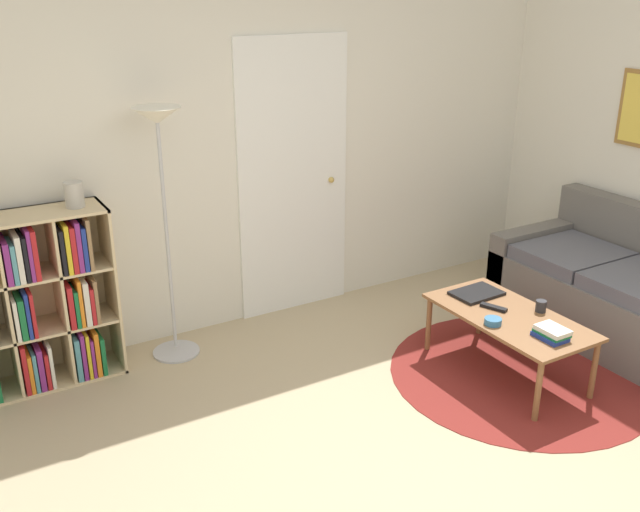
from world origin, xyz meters
The scene contains 14 objects.
ground_plane centered at (0.00, 0.00, 0.00)m, with size 14.00×14.00×0.00m, color tan.
wall_back centered at (0.01, 2.42, 1.29)m, with size 7.78×0.11×2.60m.
wall_right centered at (2.42, 1.20, 1.30)m, with size 0.08×5.40×2.60m.
rug centered at (0.97, 0.75, 0.00)m, with size 1.66×1.66×0.01m.
bookshelf centered at (-1.70, 2.20, 0.53)m, with size 0.95×0.34×1.10m.
floor_lamp centered at (-0.84, 2.14, 1.33)m, with size 0.31×0.31×1.65m.
couch centered at (2.00, 0.88, 0.30)m, with size 0.88×1.56×0.85m.
coffee_table centered at (0.89, 0.82, 0.37)m, with size 0.54×1.06×0.41m.
laptop centered at (0.92, 1.16, 0.42)m, with size 0.33×0.24×0.02m.
bowl centered at (0.71, 0.78, 0.43)m, with size 0.10×0.10×0.04m.
book_stack_on_table centered at (0.87, 0.47, 0.44)m, with size 0.15×0.19×0.07m.
cup centered at (1.09, 0.76, 0.45)m, with size 0.07×0.07×0.07m.
remote centered at (0.86, 0.94, 0.42)m, with size 0.11×0.18×0.02m.
vase_on_shelf centered at (-1.36, 2.21, 1.17)m, with size 0.11×0.11×0.15m.
Camera 1 is at (-2.16, -2.02, 2.36)m, focal length 40.00 mm.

